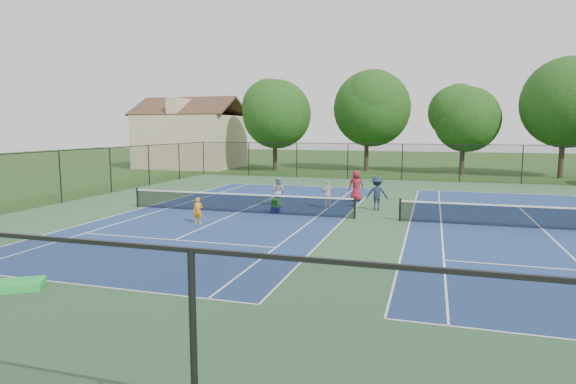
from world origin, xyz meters
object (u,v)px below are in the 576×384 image
(bystander_c, at_px, (356,186))
(bystander_a, at_px, (328,194))
(tree_back_b, at_px, (367,105))
(tree_back_c, at_px, (464,115))
(tree_back_a, at_px, (275,111))
(tree_back_d, at_px, (566,98))
(ball_hopper, at_px, (275,203))
(child_player, at_px, (198,211))
(ball_crate, at_px, (276,210))
(clapboard_house, at_px, (191,139))
(instructor, at_px, (278,192))
(bystander_b, at_px, (377,193))

(bystander_c, bearing_deg, bystander_a, 65.65)
(tree_back_b, relative_size, tree_back_c, 1.19)
(tree_back_b, relative_size, bystander_a, 6.53)
(tree_back_a, height_order, tree_back_d, tree_back_d)
(tree_back_c, distance_m, ball_hopper, 27.07)
(child_player, relative_size, ball_crate, 2.87)
(tree_back_b, distance_m, ball_crate, 26.42)
(tree_back_a, distance_m, clapboard_house, 10.47)
(instructor, xyz_separation_m, ball_hopper, (0.57, -2.16, -0.29))
(clapboard_house, xyz_separation_m, bystander_b, (22.67, -22.23, -2.21))
(bystander_b, bearing_deg, bystander_a, -3.75)
(clapboard_house, xyz_separation_m, bystander_a, (20.09, -22.46, -2.32))
(tree_back_a, bearing_deg, ball_crate, -71.59)
(tree_back_c, height_order, ball_hopper, tree_back_c)
(tree_back_c, height_order, clapboard_house, tree_back_c)
(tree_back_b, relative_size, bystander_c, 5.50)
(instructor, bearing_deg, ball_hopper, 115.93)
(tree_back_c, distance_m, clapboard_house, 28.10)
(bystander_a, relative_size, ball_hopper, 3.78)
(tree_back_a, distance_m, tree_back_c, 18.04)
(tree_back_c, xyz_separation_m, ball_crate, (-10.14, -24.60, -5.33))
(tree_back_c, xyz_separation_m, bystander_c, (-6.85, -19.37, -4.57))
(child_player, xyz_separation_m, bystander_a, (4.71, 5.75, 0.17))
(bystander_a, bearing_deg, tree_back_d, -170.03)
(tree_back_c, height_order, child_player, tree_back_c)
(tree_back_b, bearing_deg, child_player, -97.07)
(tree_back_c, distance_m, child_player, 31.29)
(instructor, bearing_deg, bystander_a, -169.18)
(instructor, relative_size, bystander_b, 0.91)
(tree_back_d, xyz_separation_m, instructor, (-18.71, -21.44, -6.02))
(bystander_a, height_order, ball_hopper, bystander_a)
(bystander_c, bearing_deg, tree_back_c, -114.85)
(tree_back_d, bearing_deg, tree_back_b, 173.29)
(child_player, xyz_separation_m, ball_hopper, (2.48, 3.61, -0.08))
(clapboard_house, height_order, bystander_a, clapboard_house)
(tree_back_b, height_order, bystander_a, tree_back_b)
(tree_back_a, height_order, child_player, tree_back_a)
(tree_back_a, relative_size, tree_back_c, 1.09)
(bystander_a, bearing_deg, tree_back_a, -108.30)
(tree_back_a, relative_size, clapboard_house, 0.85)
(tree_back_a, height_order, instructor, tree_back_a)
(instructor, xyz_separation_m, ball_crate, (0.57, -2.16, -0.65))
(tree_back_d, height_order, ball_crate, tree_back_d)
(child_player, height_order, bystander_a, bystander_a)
(clapboard_house, relative_size, child_player, 9.06)
(bystander_c, height_order, ball_hopper, bystander_c)
(child_player, height_order, instructor, instructor)
(tree_back_b, bearing_deg, tree_back_d, -6.71)
(tree_back_c, xyz_separation_m, clapboard_house, (-28.00, -0.00, -2.39))
(bystander_c, height_order, ball_crate, bystander_c)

